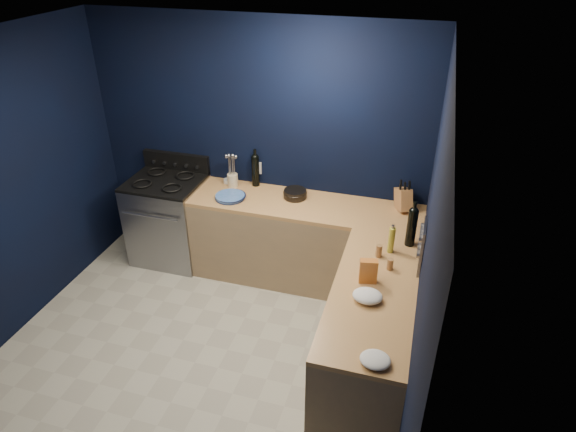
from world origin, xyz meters
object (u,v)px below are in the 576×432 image
at_px(plate_stack, 230,197).
at_px(knife_block, 403,199).
at_px(gas_range, 170,221).
at_px(utensil_crock, 233,180).
at_px(crouton_bag, 368,271).

distance_m(plate_stack, knife_block, 1.70).
bearing_deg(gas_range, utensil_crock, 14.64).
xyz_separation_m(utensil_crock, knife_block, (1.75, 0.00, 0.04)).
relative_size(gas_range, utensil_crock, 6.73).
distance_m(plate_stack, utensil_crock, 0.28).
relative_size(knife_block, crouton_bag, 1.06).
xyz_separation_m(gas_range, plate_stack, (0.78, -0.08, 0.46)).
relative_size(plate_stack, crouton_bag, 1.49).
bearing_deg(gas_range, crouton_bag, -24.43).
bearing_deg(crouton_bag, gas_range, 143.99).
relative_size(plate_stack, utensil_crock, 2.15).
xyz_separation_m(utensil_crock, crouton_bag, (1.60, -1.23, 0.03)).
bearing_deg(plate_stack, gas_range, 173.99).
bearing_deg(gas_range, knife_block, 4.28).
distance_m(gas_range, knife_block, 2.52).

